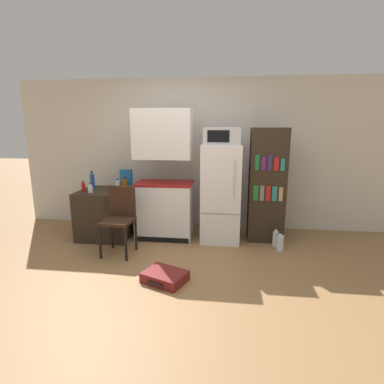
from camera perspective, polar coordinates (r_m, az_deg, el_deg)
The scene contains 17 objects.
ground_plane at distance 3.68m, azimuth -4.52°, elevation -15.96°, with size 24.00×24.00×0.00m, color olive.
wall_back at distance 5.21m, azimuth 1.76°, elevation 7.13°, with size 6.40×0.10×2.53m.
side_table at distance 4.99m, azimuth -16.02°, elevation -3.95°, with size 0.79×0.73×0.76m.
kitchen_hutch at distance 4.68m, azimuth -5.33°, elevation 2.39°, with size 0.89×0.54×2.00m.
refrigerator at distance 4.59m, azimuth 5.52°, elevation -0.24°, with size 0.59×0.60×1.49m.
microwave at distance 4.48m, azimuth 5.75°, elevation 10.62°, with size 0.53×0.44×0.24m.
bookshelf at distance 4.70m, azimuth 14.07°, elevation 1.23°, with size 0.54×0.40×1.73m.
bottle_blue_soda at distance 5.15m, azimuth -18.46°, elevation 2.05°, with size 0.07×0.07×0.28m.
bottle_ketchup_red at distance 4.94m, azimuth -19.99°, elevation 0.93°, with size 0.06×0.06×0.16m.
bottle_amber_beer at distance 4.84m, azimuth -12.67°, elevation 1.41°, with size 0.09×0.09×0.20m.
bottle_clear_short at distance 4.79m, azimuth -18.80°, elevation 0.61°, with size 0.07×0.07×0.14m.
bottle_milk_white at distance 4.93m, azimuth -13.92°, elevation 1.34°, with size 0.08×0.08×0.17m.
cereal_box at distance 4.99m, azimuth -12.43°, elevation 2.48°, with size 0.19×0.07×0.30m.
chair at distance 4.27m, azimuth -13.56°, elevation -4.05°, with size 0.42×0.43×0.93m.
suitcase_large_flat at distance 3.59m, azimuth -5.19°, elevation -15.74°, with size 0.57×0.50×0.12m.
water_bottle_front at distance 4.52m, azimuth 16.46°, elevation -9.20°, with size 0.10×0.10×0.28m.
water_bottle_middle at distance 4.65m, azimuth 15.62°, elevation -8.47°, with size 0.08×0.08×0.29m.
Camera 1 is at (0.66, -3.17, 1.75)m, focal length 28.00 mm.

